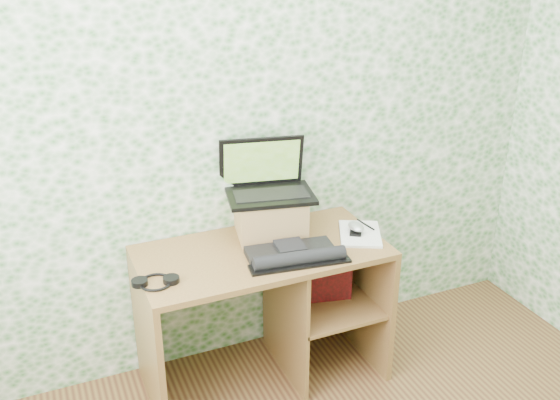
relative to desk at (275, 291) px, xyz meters
name	(u,v)px	position (x,y,z in m)	size (l,w,h in m)	color
wall_back	(237,123)	(-0.08, 0.28, 0.82)	(3.50, 3.50, 0.00)	white
desk	(275,291)	(0.00, 0.00, 0.00)	(1.20, 0.60, 0.75)	brown
riser	(270,216)	(0.03, 0.12, 0.37)	(0.33, 0.28, 0.20)	olive
laptop	(267,182)	(0.03, 0.16, 0.54)	(0.47, 0.38, 0.28)	black
keyboard	(294,254)	(0.03, -0.17, 0.29)	(0.48, 0.29, 0.07)	black
headphones	(156,282)	(-0.62, -0.14, 0.28)	(0.20, 0.18, 0.03)	black
notepad	(360,234)	(0.44, -0.08, 0.28)	(0.20, 0.29, 0.01)	silver
mouse	(356,229)	(0.42, -0.06, 0.30)	(0.07, 0.11, 0.04)	#B3B3B5
pen	(366,224)	(0.51, -0.01, 0.29)	(0.01, 0.01, 0.14)	black
red_box	(327,272)	(0.28, -0.03, 0.06)	(0.25, 0.08, 0.30)	maroon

